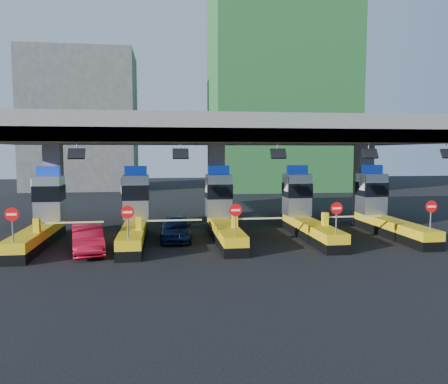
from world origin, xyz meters
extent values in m
plane|color=black|center=(0.00, 0.00, 0.00)|extent=(120.00, 120.00, 0.00)
cube|color=slate|center=(0.00, 3.00, 6.25)|extent=(28.00, 12.00, 1.50)
cube|color=#4C4C49|center=(0.00, -2.70, 5.85)|extent=(28.00, 0.60, 0.70)
cube|color=slate|center=(-10.00, 3.00, 2.75)|extent=(1.00, 1.00, 5.50)
cube|color=slate|center=(0.00, 3.00, 2.75)|extent=(1.00, 1.00, 5.50)
cube|color=slate|center=(10.00, 3.00, 2.75)|extent=(1.00, 1.00, 5.50)
cylinder|color=slate|center=(-7.50, -2.70, 5.25)|extent=(0.06, 0.06, 0.50)
cube|color=black|center=(-7.50, -2.90, 4.90)|extent=(0.80, 0.38, 0.54)
cylinder|color=slate|center=(-2.50, -2.70, 5.25)|extent=(0.06, 0.06, 0.50)
cube|color=black|center=(-2.50, -2.90, 4.90)|extent=(0.80, 0.38, 0.54)
cylinder|color=slate|center=(2.50, -2.70, 5.25)|extent=(0.06, 0.06, 0.50)
cube|color=black|center=(2.50, -2.90, 4.90)|extent=(0.80, 0.38, 0.54)
cylinder|color=slate|center=(7.50, -2.70, 5.25)|extent=(0.06, 0.06, 0.50)
cube|color=black|center=(7.50, -2.90, 4.90)|extent=(0.80, 0.38, 0.54)
cylinder|color=slate|center=(12.00, -2.70, 5.25)|extent=(0.06, 0.06, 0.50)
cube|color=black|center=(12.00, -2.90, 4.90)|extent=(0.80, 0.38, 0.54)
cube|color=black|center=(-10.00, -1.00, 0.25)|extent=(1.20, 8.00, 0.50)
cube|color=#E5B70C|center=(-10.00, -1.00, 0.75)|extent=(1.20, 8.00, 0.50)
cube|color=#9EA3A8|center=(-10.00, 1.80, 2.30)|extent=(1.50, 1.50, 2.60)
cube|color=black|center=(-10.00, 1.78, 2.60)|extent=(1.56, 1.56, 0.90)
cube|color=#0C2DBF|center=(-10.00, 1.80, 3.88)|extent=(1.30, 0.35, 0.55)
cube|color=white|center=(-10.80, 1.50, 3.00)|extent=(0.06, 0.70, 0.90)
cylinder|color=slate|center=(-10.00, -4.60, 1.65)|extent=(0.07, 0.07, 1.30)
cylinder|color=red|center=(-10.00, -4.63, 2.25)|extent=(0.60, 0.04, 0.60)
cube|color=white|center=(-10.00, -4.65, 2.25)|extent=(0.42, 0.02, 0.10)
cube|color=#E5B70C|center=(-9.65, -2.20, 1.35)|extent=(0.30, 0.35, 0.70)
cube|color=white|center=(-8.00, -2.20, 1.45)|extent=(3.20, 0.08, 0.08)
cube|color=black|center=(-5.00, -1.00, 0.25)|extent=(1.20, 8.00, 0.50)
cube|color=#E5B70C|center=(-5.00, -1.00, 0.75)|extent=(1.20, 8.00, 0.50)
cube|color=#9EA3A8|center=(-5.00, 1.80, 2.30)|extent=(1.50, 1.50, 2.60)
cube|color=black|center=(-5.00, 1.78, 2.60)|extent=(1.56, 1.56, 0.90)
cube|color=#0C2DBF|center=(-5.00, 1.80, 3.88)|extent=(1.30, 0.35, 0.55)
cube|color=white|center=(-5.80, 1.50, 3.00)|extent=(0.06, 0.70, 0.90)
cylinder|color=slate|center=(-5.00, -4.60, 1.65)|extent=(0.07, 0.07, 1.30)
cylinder|color=red|center=(-5.00, -4.63, 2.25)|extent=(0.60, 0.04, 0.60)
cube|color=white|center=(-5.00, -4.65, 2.25)|extent=(0.42, 0.02, 0.10)
cube|color=#E5B70C|center=(-4.65, -2.20, 1.35)|extent=(0.30, 0.35, 0.70)
cube|color=white|center=(-3.00, -2.20, 1.45)|extent=(3.20, 0.08, 0.08)
cube|color=black|center=(0.00, -1.00, 0.25)|extent=(1.20, 8.00, 0.50)
cube|color=#E5B70C|center=(0.00, -1.00, 0.75)|extent=(1.20, 8.00, 0.50)
cube|color=#9EA3A8|center=(0.00, 1.80, 2.30)|extent=(1.50, 1.50, 2.60)
cube|color=black|center=(0.00, 1.78, 2.60)|extent=(1.56, 1.56, 0.90)
cube|color=#0C2DBF|center=(0.00, 1.80, 3.88)|extent=(1.30, 0.35, 0.55)
cube|color=white|center=(-0.80, 1.50, 3.00)|extent=(0.06, 0.70, 0.90)
cylinder|color=slate|center=(0.00, -4.60, 1.65)|extent=(0.07, 0.07, 1.30)
cylinder|color=red|center=(0.00, -4.63, 2.25)|extent=(0.60, 0.04, 0.60)
cube|color=white|center=(0.00, -4.65, 2.25)|extent=(0.42, 0.02, 0.10)
cube|color=#E5B70C|center=(0.35, -2.20, 1.35)|extent=(0.30, 0.35, 0.70)
cube|color=white|center=(2.00, -2.20, 1.45)|extent=(3.20, 0.08, 0.08)
cube|color=black|center=(5.00, -1.00, 0.25)|extent=(1.20, 8.00, 0.50)
cube|color=#E5B70C|center=(5.00, -1.00, 0.75)|extent=(1.20, 8.00, 0.50)
cube|color=#9EA3A8|center=(5.00, 1.80, 2.30)|extent=(1.50, 1.50, 2.60)
cube|color=black|center=(5.00, 1.78, 2.60)|extent=(1.56, 1.56, 0.90)
cube|color=#0C2DBF|center=(5.00, 1.80, 3.88)|extent=(1.30, 0.35, 0.55)
cube|color=white|center=(4.20, 1.50, 3.00)|extent=(0.06, 0.70, 0.90)
cylinder|color=slate|center=(5.00, -4.60, 1.65)|extent=(0.07, 0.07, 1.30)
cylinder|color=red|center=(5.00, -4.63, 2.25)|extent=(0.60, 0.04, 0.60)
cube|color=white|center=(5.00, -4.65, 2.25)|extent=(0.42, 0.02, 0.10)
cube|color=#E5B70C|center=(5.35, -2.20, 1.35)|extent=(0.30, 0.35, 0.70)
cube|color=white|center=(7.00, -2.20, 1.45)|extent=(3.20, 0.08, 0.08)
cube|color=black|center=(10.00, -1.00, 0.25)|extent=(1.20, 8.00, 0.50)
cube|color=#E5B70C|center=(10.00, -1.00, 0.75)|extent=(1.20, 8.00, 0.50)
cube|color=#9EA3A8|center=(10.00, 1.80, 2.30)|extent=(1.50, 1.50, 2.60)
cube|color=black|center=(10.00, 1.78, 2.60)|extent=(1.56, 1.56, 0.90)
cube|color=#0C2DBF|center=(10.00, 1.80, 3.88)|extent=(1.30, 0.35, 0.55)
cube|color=white|center=(9.20, 1.50, 3.00)|extent=(0.06, 0.70, 0.90)
cylinder|color=slate|center=(10.00, -4.60, 1.65)|extent=(0.07, 0.07, 1.30)
cylinder|color=red|center=(10.00, -4.63, 2.25)|extent=(0.60, 0.04, 0.60)
cube|color=white|center=(10.00, -4.65, 2.25)|extent=(0.42, 0.02, 0.10)
cube|color=#E5B70C|center=(10.35, -2.20, 1.35)|extent=(0.30, 0.35, 0.70)
cube|color=white|center=(12.00, -2.20, 1.45)|extent=(3.20, 0.08, 0.08)
cube|color=#1E5926|center=(12.00, 32.00, 14.00)|extent=(18.00, 12.00, 28.00)
cube|color=#4C4C49|center=(-14.00, 36.00, 9.00)|extent=(14.00, 10.00, 18.00)
imported|color=black|center=(-2.69, -0.19, 0.72)|extent=(1.84, 4.29, 1.44)
imported|color=red|center=(-7.11, -2.79, 0.68)|extent=(2.24, 4.33, 1.36)
camera|label=1|loc=(-3.37, -24.77, 4.99)|focal=35.00mm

